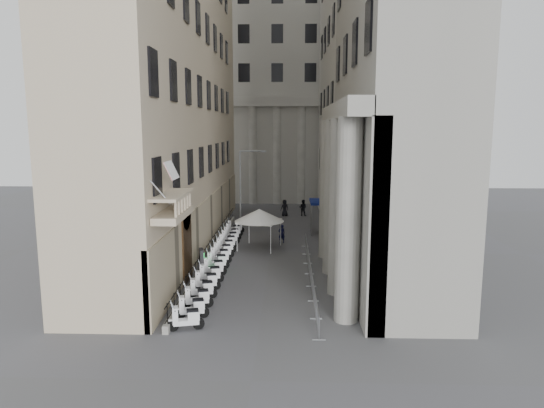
# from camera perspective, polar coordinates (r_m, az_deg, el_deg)

# --- Properties ---
(ground) EXTENTS (120.00, 120.00, 0.00)m
(ground) POSITION_cam_1_polar(r_m,az_deg,el_deg) (19.51, -2.43, -20.12)
(ground) COLOR #4D4D50
(ground) RESTS_ON ground
(left_building) EXTENTS (5.00, 36.00, 34.00)m
(left_building) POSITION_cam_1_polar(r_m,az_deg,el_deg) (40.68, -11.36, 19.47)
(left_building) COLOR #C3B196
(left_building) RESTS_ON ground
(far_building) EXTENTS (22.00, 10.00, 30.00)m
(far_building) POSITION_cam_1_polar(r_m,az_deg,el_deg) (65.24, 0.71, 13.85)
(far_building) COLOR beige
(far_building) RESTS_ON ground
(iron_fence) EXTENTS (0.30, 28.00, 1.40)m
(iron_fence) POSITION_cam_1_polar(r_m,az_deg,el_deg) (36.69, -7.06, -6.05)
(iron_fence) COLOR black
(iron_fence) RESTS_ON ground
(blue_awning) EXTENTS (1.60, 3.00, 3.00)m
(blue_awning) POSITION_cam_1_polar(r_m,az_deg,el_deg) (44.12, 5.50, -3.46)
(blue_awning) COLOR navy
(blue_awning) RESTS_ON ground
(flag) EXTENTS (1.00, 1.40, 8.20)m
(flag) POSITION_cam_1_polar(r_m,az_deg,el_deg) (24.54, -11.16, -13.93)
(flag) COLOR #9E0C11
(flag) RESTS_ON ground
(scooter_0) EXTENTS (1.49, 0.87, 1.50)m
(scooter_0) POSITION_cam_1_polar(r_m,az_deg,el_deg) (24.03, -10.03, -14.41)
(scooter_0) COLOR white
(scooter_0) RESTS_ON ground
(scooter_1) EXTENTS (1.49, 0.87, 1.50)m
(scooter_1) POSITION_cam_1_polar(r_m,az_deg,el_deg) (25.31, -9.35, -13.15)
(scooter_1) COLOR white
(scooter_1) RESTS_ON ground
(scooter_2) EXTENTS (1.49, 0.87, 1.50)m
(scooter_2) POSITION_cam_1_polar(r_m,az_deg,el_deg) (26.61, -8.75, -12.01)
(scooter_2) COLOR white
(scooter_2) RESTS_ON ground
(scooter_3) EXTENTS (1.49, 0.87, 1.50)m
(scooter_3) POSITION_cam_1_polar(r_m,az_deg,el_deg) (27.92, -8.21, -10.97)
(scooter_3) COLOR white
(scooter_3) RESTS_ON ground
(scooter_4) EXTENTS (1.49, 0.87, 1.50)m
(scooter_4) POSITION_cam_1_polar(r_m,az_deg,el_deg) (29.23, -7.72, -10.03)
(scooter_4) COLOR white
(scooter_4) RESTS_ON ground
(scooter_5) EXTENTS (1.49, 0.87, 1.50)m
(scooter_5) POSITION_cam_1_polar(r_m,az_deg,el_deg) (30.56, -7.28, -9.16)
(scooter_5) COLOR white
(scooter_5) RESTS_ON ground
(scooter_6) EXTENTS (1.49, 0.87, 1.50)m
(scooter_6) POSITION_cam_1_polar(r_m,az_deg,el_deg) (31.90, -6.87, -8.37)
(scooter_6) COLOR white
(scooter_6) RESTS_ON ground
(scooter_7) EXTENTS (1.49, 0.87, 1.50)m
(scooter_7) POSITION_cam_1_polar(r_m,az_deg,el_deg) (33.24, -6.50, -7.65)
(scooter_7) COLOR white
(scooter_7) RESTS_ON ground
(scooter_8) EXTENTS (1.49, 0.87, 1.50)m
(scooter_8) POSITION_cam_1_polar(r_m,az_deg,el_deg) (34.59, -6.16, -6.97)
(scooter_8) COLOR white
(scooter_8) RESTS_ON ground
(scooter_9) EXTENTS (1.49, 0.87, 1.50)m
(scooter_9) POSITION_cam_1_polar(r_m,az_deg,el_deg) (35.94, -5.84, -6.35)
(scooter_9) COLOR white
(scooter_9) RESTS_ON ground
(scooter_10) EXTENTS (1.49, 0.87, 1.50)m
(scooter_10) POSITION_cam_1_polar(r_m,az_deg,el_deg) (37.30, -5.55, -5.78)
(scooter_10) COLOR white
(scooter_10) RESTS_ON ground
(scooter_11) EXTENTS (1.49, 0.87, 1.50)m
(scooter_11) POSITION_cam_1_polar(r_m,az_deg,el_deg) (38.67, -5.28, -5.24)
(scooter_11) COLOR white
(scooter_11) RESTS_ON ground
(scooter_12) EXTENTS (1.49, 0.87, 1.50)m
(scooter_12) POSITION_cam_1_polar(r_m,az_deg,el_deg) (40.04, -5.03, -4.74)
(scooter_12) COLOR white
(scooter_12) RESTS_ON ground
(scooter_13) EXTENTS (1.49, 0.87, 1.50)m
(scooter_13) POSITION_cam_1_polar(r_m,az_deg,el_deg) (41.41, -4.80, -4.28)
(scooter_13) COLOR white
(scooter_13) RESTS_ON ground
(scooter_14) EXTENTS (1.49, 0.87, 1.50)m
(scooter_14) POSITION_cam_1_polar(r_m,az_deg,el_deg) (42.78, -4.58, -3.84)
(scooter_14) COLOR white
(scooter_14) RESTS_ON ground
(scooter_15) EXTENTS (1.49, 0.87, 1.50)m
(scooter_15) POSITION_cam_1_polar(r_m,az_deg,el_deg) (44.16, -4.37, -3.43)
(scooter_15) COLOR white
(scooter_15) RESTS_ON ground
(barrier_0) EXTENTS (0.60, 2.40, 1.10)m
(barrier_0) POSITION_cam_1_polar(r_m,az_deg,el_deg) (23.84, 5.36, -14.50)
(barrier_0) COLOR #ABAEB3
(barrier_0) RESTS_ON ground
(barrier_1) EXTENTS (0.60, 2.40, 1.10)m
(barrier_1) POSITION_cam_1_polar(r_m,az_deg,el_deg) (26.15, 5.03, -12.32)
(barrier_1) COLOR #ABAEB3
(barrier_1) RESTS_ON ground
(barrier_2) EXTENTS (0.60, 2.40, 1.10)m
(barrier_2) POSITION_cam_1_polar(r_m,az_deg,el_deg) (28.49, 4.75, -10.49)
(barrier_2) COLOR #ABAEB3
(barrier_2) RESTS_ON ground
(barrier_3) EXTENTS (0.60, 2.40, 1.10)m
(barrier_3) POSITION_cam_1_polar(r_m,az_deg,el_deg) (30.86, 4.52, -8.94)
(barrier_3) COLOR #ABAEB3
(barrier_3) RESTS_ON ground
(barrier_4) EXTENTS (0.60, 2.40, 1.10)m
(barrier_4) POSITION_cam_1_polar(r_m,az_deg,el_deg) (33.24, 4.32, -7.61)
(barrier_4) COLOR #ABAEB3
(barrier_4) RESTS_ON ground
(barrier_5) EXTENTS (0.60, 2.40, 1.10)m
(barrier_5) POSITION_cam_1_polar(r_m,az_deg,el_deg) (35.64, 4.15, -6.46)
(barrier_5) COLOR #ABAEB3
(barrier_5) RESTS_ON ground
(barrier_6) EXTENTS (0.60, 2.40, 1.10)m
(barrier_6) POSITION_cam_1_polar(r_m,az_deg,el_deg) (38.06, 4.00, -5.46)
(barrier_6) COLOR #ABAEB3
(barrier_6) RESTS_ON ground
(security_tent) EXTENTS (3.90, 3.90, 3.17)m
(security_tent) POSITION_cam_1_polar(r_m,az_deg,el_deg) (38.48, -1.94, -1.25)
(security_tent) COLOR white
(security_tent) RESTS_ON ground
(street_lamp) EXTENTS (2.40, 0.74, 7.47)m
(street_lamp) POSITION_cam_1_polar(r_m,az_deg,el_deg) (43.39, -3.41, 2.27)
(street_lamp) COLOR gray
(street_lamp) RESTS_ON ground
(info_kiosk) EXTENTS (0.46, 0.87, 1.77)m
(info_kiosk) POSITION_cam_1_polar(r_m,az_deg,el_deg) (31.76, -8.28, -6.80)
(info_kiosk) COLOR black
(info_kiosk) RESTS_ON ground
(pedestrian_a) EXTENTS (0.66, 0.55, 1.56)m
(pedestrian_a) POSITION_cam_1_polar(r_m,az_deg,el_deg) (40.15, 1.15, -3.53)
(pedestrian_a) COLOR black
(pedestrian_a) RESTS_ON ground
(pedestrian_b) EXTENTS (1.02, 0.90, 1.75)m
(pedestrian_b) POSITION_cam_1_polar(r_m,az_deg,el_deg) (52.59, 3.66, -0.44)
(pedestrian_b) COLOR black
(pedestrian_b) RESTS_ON ground
(pedestrian_c) EXTENTS (1.02, 0.86, 1.78)m
(pedestrian_c) POSITION_cam_1_polar(r_m,az_deg,el_deg) (52.28, 1.50, -0.46)
(pedestrian_c) COLOR black
(pedestrian_c) RESTS_ON ground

